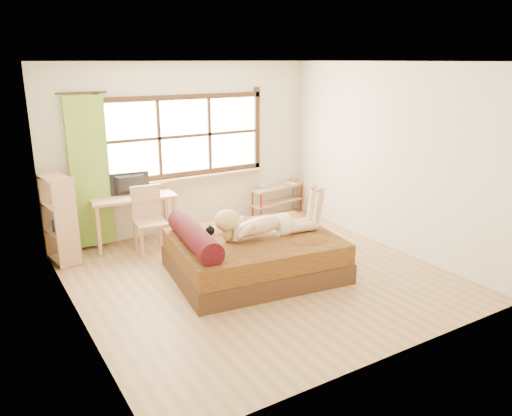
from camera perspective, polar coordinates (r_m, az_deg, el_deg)
floor at (r=6.62m, az=0.20°, el=-7.67°), size 4.50×4.50×0.00m
ceiling at (r=6.03m, az=0.22°, el=16.41°), size 4.50×4.50×0.00m
wall_back at (r=8.15m, az=-8.14°, el=6.76°), size 4.50×0.00×4.50m
wall_front at (r=4.49m, az=15.38°, el=-1.77°), size 4.50×0.00×4.50m
wall_left at (r=5.40m, az=-20.61°, el=0.81°), size 0.00×4.50×4.50m
wall_right at (r=7.58m, az=14.93°, el=5.63°), size 0.00×4.50×4.50m
window at (r=8.10m, az=-8.10°, el=7.84°), size 2.80×0.16×1.46m
curtain at (r=7.61m, az=-18.49°, el=3.83°), size 0.55×0.10×2.20m
bed at (r=6.54m, az=-0.61°, el=-5.29°), size 2.27×1.91×0.79m
woman at (r=6.41m, az=1.17°, el=-0.55°), size 1.49×0.60×0.62m
kitten at (r=6.20m, az=-6.40°, el=-3.07°), size 0.32×0.16×0.25m
desk at (r=7.69m, az=-13.89°, el=0.64°), size 1.28×0.66×0.77m
monitor at (r=7.67m, az=-14.14°, el=2.66°), size 0.58×0.12×0.33m
chair at (r=7.43m, az=-12.18°, el=-0.87°), size 0.47×0.47×0.97m
pipe_shelf at (r=9.00m, az=2.53°, el=1.65°), size 1.13×0.46×0.62m
cup at (r=8.78m, az=0.86°, el=2.61°), size 0.15×0.15×0.10m
book at (r=9.06m, az=3.54°, el=2.75°), size 0.20×0.25×0.02m
bookshelf at (r=7.33m, az=-21.52°, el=-1.20°), size 0.39×0.58×1.23m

